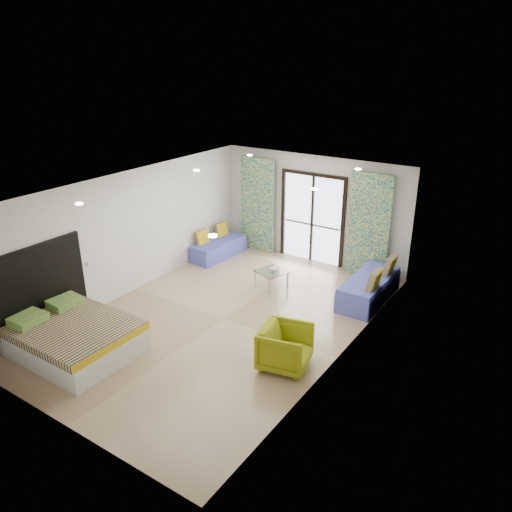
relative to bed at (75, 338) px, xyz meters
The scene contains 24 objects.
floor 2.85m from the bed, 58.60° to the left, with size 5.00×7.50×0.01m, color #937657, non-canonical shape.
ceiling 3.72m from the bed, 58.60° to the left, with size 5.00×7.50×0.01m, color silver, non-canonical shape.
wall_back 6.43m from the bed, 76.53° to the left, with size 5.00×0.01×2.70m, color silver, non-canonical shape.
wall_front 2.25m from the bed, 41.97° to the right, with size 5.00×0.01×2.70m, color silver, non-canonical shape.
wall_left 2.83m from the bed, 112.89° to the left, with size 0.01×7.50×2.70m, color silver, non-canonical shape.
wall_right 4.77m from the bed, 31.33° to the left, with size 0.01×7.50×2.70m, color silver, non-canonical shape.
balcony_door 6.39m from the bed, 76.47° to the left, with size 1.76×0.08×2.28m.
balcony_rail 6.36m from the bed, 76.49° to the left, with size 1.52×0.03×0.04m, color #595451.
curtain_left 6.07m from the bed, 90.69° to the left, with size 1.00×0.10×2.50m, color silver.
curtain_right 6.78m from the bed, 63.19° to the left, with size 1.00×0.10×2.50m, color silver.
downlight_a 2.41m from the bed, 79.54° to the left, with size 0.12×0.12×0.02m, color #FFE0B2.
downlight_b 3.76m from the bed, ahead, with size 0.12×0.12×0.02m, color #FFE0B2.
downlight_c 4.17m from the bed, 88.70° to the left, with size 0.12×0.12×0.02m, color #FFE0B2.
downlight_d 5.06m from the bed, 49.93° to the left, with size 0.12×0.12×0.02m, color #FFE0B2.
downlight_e 5.92m from the bed, 89.18° to the left, with size 0.12×0.12×0.02m, color #FFE0B2.
downlight_f 6.58m from the bed, 62.04° to the left, with size 0.12×0.12×0.02m, color #FFE0B2.
headboard 1.24m from the bed, behind, with size 0.06×2.10×1.50m, color black.
switch_plate 1.77m from the bed, 128.44° to the left, with size 0.02×0.10×0.10m, color silver.
bed is the anchor object (origin of this frame).
daybed_left 5.03m from the bed, 97.27° to the left, with size 0.73×1.64×0.79m.
daybed_right 6.01m from the bed, 53.29° to the left, with size 0.74×1.90×0.94m.
coffee_table 4.45m from the bed, 70.33° to the left, with size 0.77×0.77×0.69m.
vase 4.48m from the bed, 69.79° to the left, with size 0.18×0.18×0.18m, color white.
armchair 3.74m from the bed, 26.89° to the left, with size 0.80×0.75×0.82m, color olive.
Camera 1 is at (5.43, -6.99, 4.99)m, focal length 35.00 mm.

